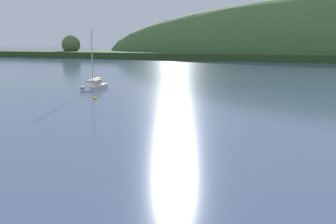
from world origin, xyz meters
The scene contains 2 objects.
sailboat_near_mooring centered at (-19.30, 68.87, 0.22)m, with size 4.44×7.14×10.43m.
mooring_buoy_far_upstream centered at (-11.31, 59.51, 0.00)m, with size 0.54×0.54×0.62m.
Camera 1 is at (23.77, 16.25, 7.13)m, focal length 45.47 mm.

